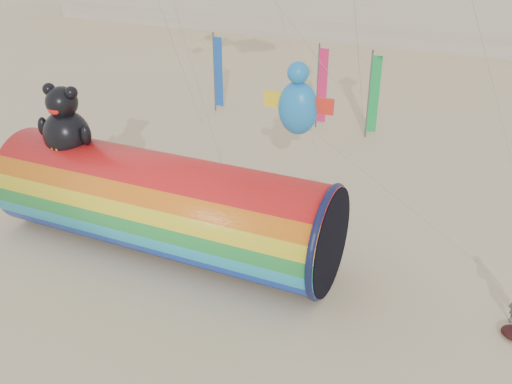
% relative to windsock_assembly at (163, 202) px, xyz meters
% --- Properties ---
extents(ground, '(160.00, 160.00, 0.00)m').
position_rel_windsock_assembly_xyz_m(ground, '(2.72, 0.26, -2.12)').
color(ground, '#CCB58C').
rests_on(ground, ground).
extents(windsock_assembly, '(13.83, 4.21, 6.38)m').
position_rel_windsock_assembly_xyz_m(windsock_assembly, '(0.00, 0.00, 0.00)').
color(windsock_assembly, red).
rests_on(windsock_assembly, ground).
extents(festival_banners, '(11.05, 0.65, 5.20)m').
position_rel_windsock_assembly_xyz_m(festival_banners, '(-0.09, 15.62, 0.52)').
color(festival_banners, '#59595E').
rests_on(festival_banners, ground).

